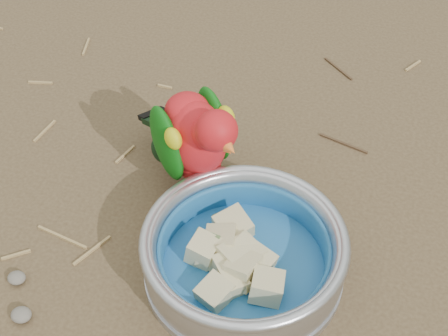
% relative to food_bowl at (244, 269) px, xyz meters
% --- Properties ---
extents(ground, '(60.00, 60.00, 0.00)m').
position_rel_food_bowl_xyz_m(ground, '(-0.08, -0.01, -0.01)').
color(ground, brown).
extents(food_bowl, '(0.22, 0.22, 0.02)m').
position_rel_food_bowl_xyz_m(food_bowl, '(0.00, 0.00, 0.00)').
color(food_bowl, '#B2B2BA').
rests_on(food_bowl, ground).
extents(bowl_wall, '(0.22, 0.22, 0.04)m').
position_rel_food_bowl_xyz_m(bowl_wall, '(0.00, 0.00, 0.03)').
color(bowl_wall, '#B2B2BA').
rests_on(bowl_wall, food_bowl).
extents(fruit_wedges, '(0.13, 0.13, 0.03)m').
position_rel_food_bowl_xyz_m(fruit_wedges, '(0.00, 0.00, 0.02)').
color(fruit_wedges, '#CBBC88').
rests_on(fruit_wedges, food_bowl).
extents(lory_parrot, '(0.19, 0.18, 0.15)m').
position_rel_food_bowl_xyz_m(lory_parrot, '(-0.09, 0.11, 0.06)').
color(lory_parrot, red).
rests_on(lory_parrot, ground).
extents(ground_debris, '(0.90, 0.80, 0.01)m').
position_rel_food_bowl_xyz_m(ground_debris, '(-0.10, 0.04, -0.01)').
color(ground_debris, '#A58551').
rests_on(ground_debris, ground).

